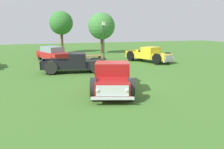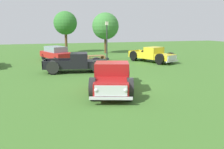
{
  "view_description": "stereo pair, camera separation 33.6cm",
  "coord_description": "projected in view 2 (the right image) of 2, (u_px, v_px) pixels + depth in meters",
  "views": [
    {
      "loc": [
        -4.71,
        -12.68,
        3.44
      ],
      "look_at": [
        -0.68,
        -0.91,
        0.9
      ],
      "focal_mm": 36.89,
      "sensor_mm": 36.0,
      "label": 1
    },
    {
      "loc": [
        -4.39,
        -12.78,
        3.44
      ],
      "look_at": [
        -0.68,
        -0.91,
        0.9
      ],
      "focal_mm": 36.89,
      "sensor_mm": 36.0,
      "label": 2
    }
  ],
  "objects": [
    {
      "name": "pickup_truck_foreground",
      "position": [
        112.0,
        78.0,
        12.35
      ],
      "size": [
        3.48,
        5.63,
        1.62
      ],
      "color": "maroon",
      "rests_on": "ground_plane"
    },
    {
      "name": "oak_tree_west",
      "position": [
        105.0,
        26.0,
        31.05
      ],
      "size": [
        3.6,
        3.6,
        5.46
      ],
      "color": "brown",
      "rests_on": "ground_plane"
    },
    {
      "name": "ground_plane",
      "position": [
        118.0,
        86.0,
        13.93
      ],
      "size": [
        80.0,
        80.0,
        0.0
      ],
      "primitive_type": "plane",
      "color": "#3D6B28"
    },
    {
      "name": "lamp_post_near",
      "position": [
        107.0,
        40.0,
        24.47
      ],
      "size": [
        0.36,
        0.36,
        4.13
      ],
      "color": "#2D2D33",
      "rests_on": "ground_plane"
    },
    {
      "name": "sedan_distant_a",
      "position": [
        56.0,
        53.0,
        24.35
      ],
      "size": [
        3.37,
        4.84,
        1.5
      ],
      "color": "#B21E1E",
      "rests_on": "ground_plane"
    },
    {
      "name": "oak_tree_east",
      "position": [
        65.0,
        23.0,
        31.72
      ],
      "size": [
        3.21,
        3.21,
        5.69
      ],
      "color": "brown",
      "rests_on": "ground_plane"
    },
    {
      "name": "picnic_table",
      "position": [
        95.0,
        58.0,
        22.51
      ],
      "size": [
        1.88,
        1.57,
        0.78
      ],
      "color": "olive",
      "rests_on": "ground_plane"
    },
    {
      "name": "pickup_truck_behind_left",
      "position": [
        80.0,
        63.0,
        18.03
      ],
      "size": [
        5.18,
        2.65,
        1.51
      ],
      "color": "black",
      "rests_on": "ground_plane"
    },
    {
      "name": "pickup_truck_behind_right",
      "position": [
        154.0,
        55.0,
        23.06
      ],
      "size": [
        3.63,
        5.33,
        1.54
      ],
      "color": "yellow",
      "rests_on": "ground_plane"
    }
  ]
}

